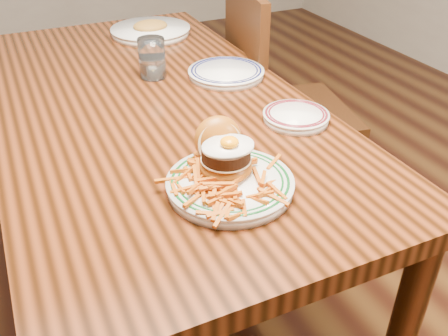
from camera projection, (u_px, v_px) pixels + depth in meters
name	position (u px, v px, depth m)	size (l,w,h in m)	color
floor	(165.00, 286.00, 1.83)	(6.00, 6.00, 0.00)	black
table	(150.00, 127.00, 1.47)	(0.85, 1.60, 0.75)	black
chair_right	(275.00, 104.00, 1.94)	(0.53, 0.53, 0.96)	#3B1B0C
main_plate	(228.00, 172.00, 1.04)	(0.27, 0.28, 0.13)	white
side_plate	(296.00, 116.00, 1.30)	(0.17, 0.17, 0.03)	white
rear_plate	(226.00, 72.00, 1.55)	(0.24, 0.24, 0.03)	white
water_glass	(152.00, 60.00, 1.53)	(0.08, 0.08, 0.12)	white
far_plate	(151.00, 30.00, 1.90)	(0.30, 0.30, 0.05)	white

